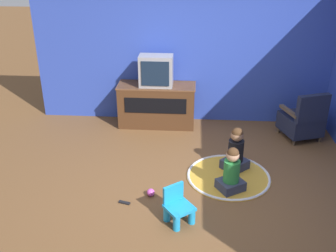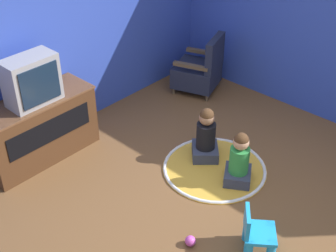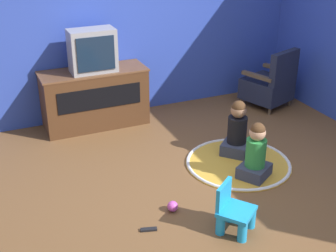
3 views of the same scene
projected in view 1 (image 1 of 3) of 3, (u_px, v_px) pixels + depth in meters
name	position (u px, v px, depth m)	size (l,w,h in m)	color
ground_plane	(203.00, 187.00, 5.36)	(30.00, 30.00, 0.00)	brown
wall_back	(185.00, 50.00, 6.88)	(5.32, 0.12, 2.61)	#2D47B2
tv_cabinet	(157.00, 104.00, 7.00)	(1.36, 0.52, 0.76)	#4C2D19
television	(156.00, 71.00, 6.68)	(0.57, 0.32, 0.54)	#939399
black_armchair	(303.00, 121.00, 6.54)	(0.73, 0.76, 0.86)	brown
yellow_kid_chair	(178.00, 208.00, 4.66)	(0.42, 0.42, 0.45)	#1E99DB
play_mat	(228.00, 176.00, 5.59)	(1.20, 1.20, 0.04)	gold
child_watching_left	(231.00, 172.00, 5.19)	(0.43, 0.41, 0.64)	#33384C
child_watching_center	(236.00, 152.00, 5.67)	(0.45, 0.45, 0.67)	#33384C
toy_ball	(151.00, 192.00, 5.17)	(0.10, 0.10, 0.10)	#CC4CB2
remote_control	(124.00, 203.00, 5.04)	(0.16, 0.08, 0.02)	black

